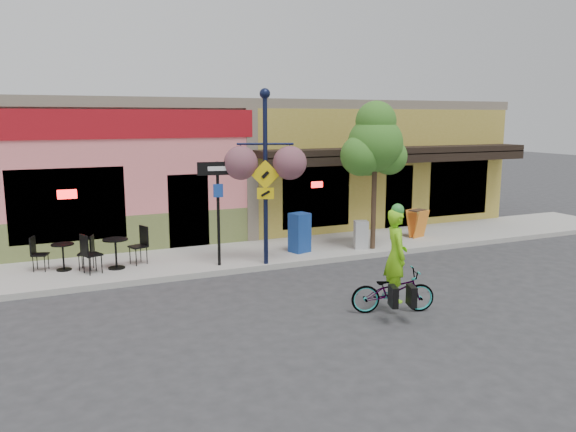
% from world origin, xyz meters
% --- Properties ---
extents(ground, '(90.00, 90.00, 0.00)m').
position_xyz_m(ground, '(0.00, 0.00, 0.00)').
color(ground, '#2D2D30').
rests_on(ground, ground).
extents(sidewalk, '(24.00, 3.00, 0.15)m').
position_xyz_m(sidewalk, '(0.00, 2.00, 0.07)').
color(sidewalk, '#9E9B93').
rests_on(sidewalk, ground).
extents(curb, '(24.00, 0.12, 0.15)m').
position_xyz_m(curb, '(0.00, 0.55, 0.07)').
color(curb, '#A8A59E').
rests_on(curb, ground).
extents(building, '(18.20, 8.20, 4.50)m').
position_xyz_m(building, '(0.00, 7.50, 2.25)').
color(building, '#F5797C').
rests_on(building, ground).
extents(bicycle, '(1.81, 1.11, 0.90)m').
position_xyz_m(bicycle, '(-0.51, -3.47, 0.45)').
color(bicycle, maroon).
rests_on(bicycle, ground).
extents(cyclist_rider, '(0.64, 0.79, 1.88)m').
position_xyz_m(cyclist_rider, '(-0.46, -3.47, 0.94)').
color(cyclist_rider, '#7EDB17').
rests_on(cyclist_rider, ground).
extents(lamp_post, '(1.55, 1.07, 4.51)m').
position_xyz_m(lamp_post, '(-1.66, 0.65, 2.41)').
color(lamp_post, black).
rests_on(lamp_post, sidewalk).
extents(one_way_sign, '(1.05, 0.38, 2.69)m').
position_xyz_m(one_way_sign, '(-2.83, 0.99, 1.49)').
color(one_way_sign, black).
rests_on(one_way_sign, sidewalk).
extents(cafe_set_left, '(1.63, 1.17, 0.88)m').
position_xyz_m(cafe_set_left, '(-6.54, 2.09, 0.59)').
color(cafe_set_left, black).
rests_on(cafe_set_left, sidewalk).
extents(cafe_set_right, '(1.86, 1.37, 1.00)m').
position_xyz_m(cafe_set_right, '(-5.31, 1.73, 0.65)').
color(cafe_set_right, black).
rests_on(cafe_set_right, sidewalk).
extents(newspaper_box_blue, '(0.61, 0.58, 1.12)m').
position_xyz_m(newspaper_box_blue, '(-0.30, 1.48, 0.71)').
color(newspaper_box_blue, navy).
rests_on(newspaper_box_blue, sidewalk).
extents(newspaper_box_grey, '(0.47, 0.45, 0.82)m').
position_xyz_m(newspaper_box_grey, '(1.52, 1.14, 0.56)').
color(newspaper_box_grey, '#B2B2B2').
rests_on(newspaper_box_grey, sidewalk).
extents(street_tree, '(2.06, 2.06, 4.30)m').
position_xyz_m(street_tree, '(1.83, 0.99, 2.30)').
color(street_tree, '#3D7A26').
rests_on(street_tree, sidewalk).
extents(sandwich_board, '(0.63, 0.53, 0.90)m').
position_xyz_m(sandwich_board, '(4.01, 1.59, 0.60)').
color(sandwich_board, orange).
rests_on(sandwich_board, sidewalk).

